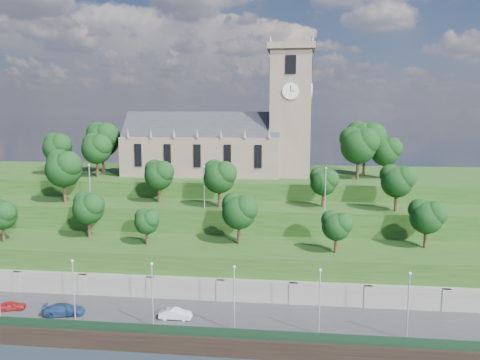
# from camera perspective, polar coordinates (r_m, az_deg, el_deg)

# --- Properties ---
(ground) EXTENTS (320.00, 320.00, 0.00)m
(ground) POSITION_cam_1_polar(r_m,az_deg,el_deg) (59.11, -9.24, -20.08)
(ground) COLOR #1C242D
(ground) RESTS_ON ground
(promenade) EXTENTS (160.00, 12.00, 2.00)m
(promenade) POSITION_cam_1_polar(r_m,az_deg,el_deg) (63.84, -7.75, -16.80)
(promenade) COLOR #2D2D30
(promenade) RESTS_ON ground
(quay_wall) EXTENTS (160.00, 0.50, 2.20)m
(quay_wall) POSITION_cam_1_polar(r_m,az_deg,el_deg) (58.56, -9.28, -19.16)
(quay_wall) COLOR black
(quay_wall) RESTS_ON ground
(fence) EXTENTS (160.00, 0.10, 1.20)m
(fence) POSITION_cam_1_polar(r_m,az_deg,el_deg) (58.45, -9.13, -17.57)
(fence) COLOR #15301D
(fence) RESTS_ON promenade
(retaining_wall) EXTENTS (160.00, 2.10, 5.00)m
(retaining_wall) POSITION_cam_1_polar(r_m,az_deg,el_deg) (68.56, -6.52, -13.59)
(retaining_wall) COLOR slate
(retaining_wall) RESTS_ON ground
(embankment_lower) EXTENTS (160.00, 12.00, 8.00)m
(embankment_lower) POSITION_cam_1_polar(r_m,az_deg,el_deg) (73.55, -5.47, -10.79)
(embankment_lower) COLOR #1E3F15
(embankment_lower) RESTS_ON ground
(embankment_upper) EXTENTS (160.00, 10.00, 12.00)m
(embankment_upper) POSITION_cam_1_polar(r_m,az_deg,el_deg) (83.27, -3.92, -7.05)
(embankment_upper) COLOR #1E3F15
(embankment_upper) RESTS_ON ground
(hilltop) EXTENTS (160.00, 32.00, 15.00)m
(hilltop) POSITION_cam_1_polar(r_m,az_deg,el_deg) (103.10, -1.83, -3.19)
(hilltop) COLOR #1E3F15
(hilltop) RESTS_ON ground
(church) EXTENTS (38.60, 12.35, 27.60)m
(church) POSITION_cam_1_polar(r_m,az_deg,el_deg) (97.11, -1.75, 5.05)
(church) COLOR #6D5B4C
(church) RESTS_ON hilltop
(trees_lower) EXTENTS (69.37, 8.72, 7.82)m
(trees_lower) POSITION_cam_1_polar(r_m,az_deg,el_deg) (71.21, -3.86, -4.05)
(trees_lower) COLOR #331E14
(trees_lower) RESTS_ON embankment_lower
(trees_upper) EXTENTS (63.31, 8.27, 9.44)m
(trees_upper) POSITION_cam_1_polar(r_m,az_deg,el_deg) (80.44, -5.30, 0.81)
(trees_upper) COLOR #331E14
(trees_upper) RESTS_ON embankment_upper
(trees_hilltop) EXTENTS (72.89, 16.69, 11.14)m
(trees_hilltop) POSITION_cam_1_polar(r_m,az_deg,el_deg) (96.21, -0.75, 4.62)
(trees_hilltop) COLOR #331E14
(trees_hilltop) RESTS_ON hilltop
(lamp_posts_promenade) EXTENTS (60.36, 0.36, 8.12)m
(lamp_posts_promenade) POSITION_cam_1_polar(r_m,az_deg,el_deg) (59.03, -10.64, -13.03)
(lamp_posts_promenade) COLOR #B2B2B7
(lamp_posts_promenade) RESTS_ON promenade
(lamp_posts_upper) EXTENTS (40.36, 0.36, 7.18)m
(lamp_posts_upper) POSITION_cam_1_polar(r_m,az_deg,el_deg) (78.27, -4.39, -0.41)
(lamp_posts_upper) COLOR #B2B2B7
(lamp_posts_upper) RESTS_ON embankment_upper
(car_left) EXTENTS (3.83, 2.43, 1.21)m
(car_left) POSITION_cam_1_polar(r_m,az_deg,el_deg) (70.84, -26.10, -13.59)
(car_left) COLOR maroon
(car_left) RESTS_ON promenade
(car_middle) EXTENTS (4.17, 1.53, 1.37)m
(car_middle) POSITION_cam_1_polar(r_m,az_deg,el_deg) (62.07, -7.87, -15.85)
(car_middle) COLOR silver
(car_middle) RESTS_ON promenade
(car_right) EXTENTS (5.46, 3.23, 1.48)m
(car_right) POSITION_cam_1_polar(r_m,az_deg,el_deg) (66.54, -20.63, -14.56)
(car_right) COLOR navy
(car_right) RESTS_ON promenade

